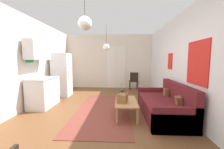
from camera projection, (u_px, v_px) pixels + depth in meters
name	position (u px, v px, depth m)	size (l,w,h in m)	color
ground_plane	(99.00, 117.00, 3.61)	(4.93, 8.00, 0.10)	brown
wall_back	(109.00, 62.00, 7.18)	(4.53, 0.13, 2.73)	silver
wall_right	(189.00, 63.00, 3.35)	(0.12, 7.60, 2.73)	silver
wall_left	(13.00, 63.00, 3.57)	(0.12, 7.60, 2.73)	silver
area_rug	(103.00, 110.00, 3.99)	(1.46, 3.13, 0.01)	brown
couch	(165.00, 106.00, 3.57)	(0.94, 1.95, 0.85)	#5B191E
coffee_table	(126.00, 103.00, 3.55)	(0.54, 1.04, 0.40)	#B27F4C
bamboo_vase	(122.00, 94.00, 3.77)	(0.10, 0.10, 0.44)	#2D2D33
handbag	(122.00, 98.00, 3.40)	(0.28, 0.32, 0.31)	brown
refrigerator	(62.00, 75.00, 5.52)	(0.66, 0.62, 1.70)	white
kitchen_counter	(42.00, 82.00, 4.28)	(0.61, 1.04, 2.02)	silver
accent_chair	(134.00, 80.00, 6.62)	(0.42, 0.40, 0.86)	black
pendant_lamp_near	(85.00, 23.00, 2.84)	(0.28, 0.28, 0.69)	black
pendant_lamp_far	(106.00, 47.00, 5.21)	(0.25, 0.25, 0.93)	black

